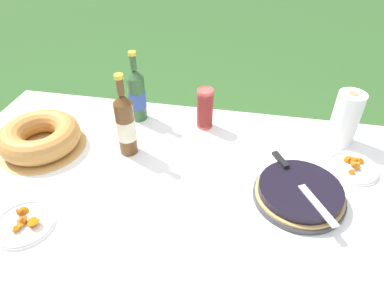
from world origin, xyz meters
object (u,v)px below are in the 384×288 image
at_px(bundt_cake, 40,137).
at_px(snack_plate_near, 353,167).
at_px(serving_knife, 297,179).
at_px(berry_tart, 299,192).
at_px(paper_towel_roll, 345,119).
at_px(cider_bottle_green, 137,95).
at_px(cider_bottle_amber, 126,124).
at_px(snack_plate_left, 25,223).
at_px(cup_stack, 205,109).

relative_size(bundt_cake, snack_plate_near, 1.87).
distance_m(serving_knife, snack_plate_near, 0.29).
bearing_deg(berry_tart, paper_towel_roll, 63.08).
distance_m(cider_bottle_green, cider_bottle_amber, 0.25).
height_order(serving_knife, snack_plate_left, serving_knife).
xyz_separation_m(serving_knife, snack_plate_left, (-0.87, -0.32, -0.05)).
relative_size(cup_stack, cider_bottle_green, 0.57).
bearing_deg(cider_bottle_amber, cider_bottle_green, 98.32).
xyz_separation_m(serving_knife, bundt_cake, (-1.03, 0.07, -0.01)).
height_order(berry_tart, serving_knife, serving_knife).
bearing_deg(cider_bottle_green, paper_towel_roll, -1.16).
height_order(bundt_cake, cup_stack, cup_stack).
bearing_deg(snack_plate_near, cider_bottle_green, 168.15).
bearing_deg(cup_stack, bundt_cake, -156.72).
relative_size(berry_tart, serving_knife, 0.95).
xyz_separation_m(serving_knife, cider_bottle_green, (-0.70, 0.36, 0.06)).
height_order(bundt_cake, cider_bottle_green, cider_bottle_green).
height_order(serving_knife, snack_plate_near, serving_knife).
bearing_deg(paper_towel_roll, cider_bottle_amber, -165.07).
xyz_separation_m(serving_knife, snack_plate_near, (0.23, 0.17, -0.05)).
xyz_separation_m(cider_bottle_green, cider_bottle_amber, (0.04, -0.25, 0.01)).
bearing_deg(cup_stack, serving_knife, -42.62).
height_order(serving_knife, bundt_cake, bundt_cake).
bearing_deg(serving_knife, cider_bottle_green, -147.34).
xyz_separation_m(snack_plate_near, paper_towel_roll, (-0.03, 0.18, 0.11)).
height_order(snack_plate_near, paper_towel_roll, paper_towel_roll).
xyz_separation_m(bundt_cake, snack_plate_near, (1.27, 0.10, -0.04)).
distance_m(cup_stack, paper_towel_roll, 0.59).
distance_m(bundt_cake, snack_plate_left, 0.43).
bearing_deg(snack_plate_left, cider_bottle_amber, 64.23).
relative_size(serving_knife, cider_bottle_amber, 0.96).
height_order(cider_bottle_green, cider_bottle_amber, cider_bottle_amber).
height_order(cider_bottle_green, snack_plate_near, cider_bottle_green).
bearing_deg(snack_plate_left, serving_knife, 20.02).
bearing_deg(bundt_cake, snack_plate_left, -67.71).
xyz_separation_m(berry_tart, snack_plate_near, (0.22, 0.19, -0.02)).
relative_size(cider_bottle_amber, paper_towel_roll, 1.48).
relative_size(cider_bottle_green, snack_plate_left, 1.65).
distance_m(cider_bottle_green, snack_plate_left, 0.71).
height_order(snack_plate_near, snack_plate_left, snack_plate_near).
bearing_deg(cider_bottle_green, cup_stack, -2.01).
xyz_separation_m(serving_knife, cup_stack, (-0.38, 0.35, 0.03)).
height_order(serving_knife, cider_bottle_green, cider_bottle_green).
distance_m(bundt_cake, snack_plate_near, 1.27).
distance_m(serving_knife, cider_bottle_amber, 0.68).
height_order(serving_knife, cup_stack, cup_stack).
distance_m(serving_knife, cider_bottle_green, 0.79).
bearing_deg(snack_plate_left, bundt_cake, 112.29).
height_order(cup_stack, cider_bottle_green, cider_bottle_green).
distance_m(serving_knife, cup_stack, 0.52).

